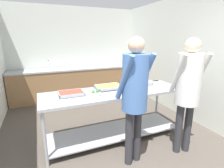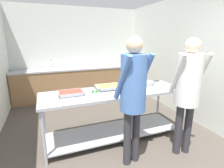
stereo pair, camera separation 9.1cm
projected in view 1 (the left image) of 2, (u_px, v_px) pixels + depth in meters
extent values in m
cube|color=silver|center=(75.00, 52.00, 5.41)|extent=(3.94, 0.06, 2.65)
cube|color=silver|center=(173.00, 56.00, 4.20)|extent=(0.06, 4.47, 2.65)
cube|color=olive|center=(79.00, 83.00, 5.31)|extent=(3.78, 0.62, 0.85)
cube|color=#9EA0A8|center=(78.00, 68.00, 5.20)|extent=(3.78, 0.65, 0.04)
cube|color=black|center=(81.00, 68.00, 5.22)|extent=(0.51, 0.38, 0.02)
cube|color=#9EA0A8|center=(114.00, 92.00, 2.98)|extent=(2.43, 0.76, 0.04)
cube|color=#9EA0A8|center=(114.00, 131.00, 3.17)|extent=(2.35, 0.68, 0.02)
cylinder|color=#9EA0A8|center=(45.00, 140.00, 2.36)|extent=(0.04, 0.04, 0.84)
cylinder|color=#9EA0A8|center=(179.00, 112.00, 3.23)|extent=(0.04, 0.04, 0.84)
cylinder|color=#9EA0A8|center=(43.00, 120.00, 2.94)|extent=(0.04, 0.04, 0.84)
cylinder|color=#9EA0A8|center=(157.00, 101.00, 3.82)|extent=(0.04, 0.04, 0.84)
cube|color=#9EA0A8|center=(71.00, 95.00, 2.76)|extent=(0.39, 0.30, 0.01)
cube|color=#B23D2D|center=(71.00, 93.00, 2.76)|extent=(0.36, 0.28, 0.04)
cube|color=#9EA0A8|center=(73.00, 96.00, 2.63)|extent=(0.39, 0.01, 0.05)
cube|color=#9EA0A8|center=(70.00, 91.00, 2.88)|extent=(0.39, 0.01, 0.05)
cube|color=#9EA0A8|center=(59.00, 95.00, 2.69)|extent=(0.01, 0.30, 0.05)
cube|color=#9EA0A8|center=(83.00, 92.00, 2.83)|extent=(0.01, 0.30, 0.05)
cylinder|color=silver|center=(94.00, 94.00, 2.72)|extent=(0.20, 0.20, 0.05)
sphere|color=#2D702D|center=(97.00, 92.00, 2.72)|extent=(0.06, 0.06, 0.06)
sphere|color=#2D702D|center=(93.00, 92.00, 2.73)|extent=(0.05, 0.05, 0.05)
sphere|color=#2D702D|center=(93.00, 92.00, 2.68)|extent=(0.05, 0.05, 0.05)
cube|color=#9EA0A8|center=(109.00, 88.00, 3.12)|extent=(0.45, 0.34, 0.01)
cube|color=gold|center=(109.00, 87.00, 3.11)|extent=(0.43, 0.31, 0.04)
cube|color=#9EA0A8|center=(112.00, 89.00, 2.97)|extent=(0.45, 0.01, 0.05)
cube|color=#9EA0A8|center=(105.00, 85.00, 3.26)|extent=(0.45, 0.01, 0.05)
cube|color=#9EA0A8|center=(97.00, 88.00, 3.03)|extent=(0.01, 0.34, 0.05)
cube|color=#9EA0A8|center=(120.00, 86.00, 3.20)|extent=(0.01, 0.34, 0.05)
cylinder|color=white|center=(136.00, 90.00, 3.01)|extent=(0.26, 0.26, 0.01)
cylinder|color=white|center=(136.00, 89.00, 3.00)|extent=(0.25, 0.25, 0.01)
cylinder|color=white|center=(136.00, 89.00, 3.00)|extent=(0.25, 0.25, 0.01)
cylinder|color=#9EA0A8|center=(147.00, 83.00, 3.32)|extent=(0.25, 0.25, 0.08)
cylinder|color=#B7472D|center=(147.00, 82.00, 3.31)|extent=(0.22, 0.22, 0.01)
cylinder|color=black|center=(155.00, 81.00, 3.38)|extent=(0.14, 0.02, 0.02)
cylinder|color=#2D2D33|center=(129.00, 138.00, 2.43)|extent=(0.11, 0.11, 0.81)
cylinder|color=#2D2D33|center=(137.00, 135.00, 2.52)|extent=(0.11, 0.11, 0.81)
cylinder|color=#4770B2|center=(124.00, 78.00, 2.15)|extent=(0.14, 0.34, 0.61)
cylinder|color=#4770B2|center=(145.00, 75.00, 2.35)|extent=(0.14, 0.34, 0.61)
cylinder|color=#4770B2|center=(135.00, 83.00, 2.27)|extent=(0.34, 0.34, 0.75)
sphere|color=tan|center=(136.00, 45.00, 2.15)|extent=(0.21, 0.21, 0.21)
cylinder|color=#2D2D33|center=(179.00, 128.00, 2.70)|extent=(0.11, 0.11, 0.81)
cylinder|color=#2D2D33|center=(188.00, 127.00, 2.73)|extent=(0.11, 0.11, 0.81)
cylinder|color=silver|center=(178.00, 74.00, 2.45)|extent=(0.14, 0.34, 0.60)
cylinder|color=silver|center=(201.00, 73.00, 2.52)|extent=(0.14, 0.34, 0.60)
cylinder|color=silver|center=(189.00, 79.00, 2.51)|extent=(0.35, 0.35, 0.75)
sphere|color=beige|center=(193.00, 45.00, 2.39)|extent=(0.21, 0.21, 0.21)
cylinder|color=silver|center=(49.00, 66.00, 4.92)|extent=(0.06, 0.06, 0.17)
cone|color=silver|center=(48.00, 62.00, 4.89)|extent=(0.06, 0.06, 0.07)
cylinder|color=black|center=(48.00, 61.00, 4.88)|extent=(0.03, 0.03, 0.02)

